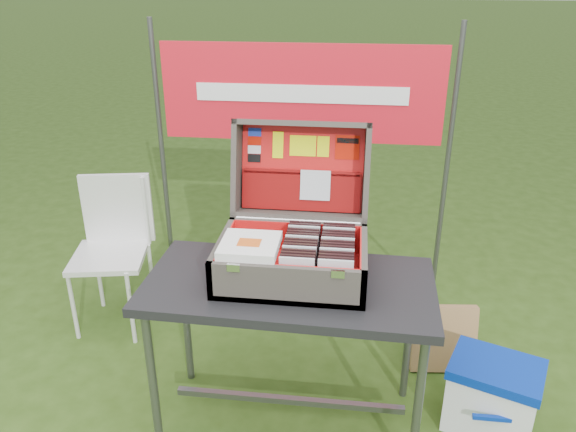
# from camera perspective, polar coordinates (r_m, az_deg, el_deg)

# --- Properties ---
(ground) EXTENTS (80.00, 80.00, 0.00)m
(ground) POSITION_cam_1_polar(r_m,az_deg,el_deg) (2.86, -1.26, -19.10)
(ground) COLOR #294311
(ground) RESTS_ON ground
(table) EXTENTS (1.22, 0.64, 0.75)m
(table) POSITION_cam_1_polar(r_m,az_deg,el_deg) (2.56, 0.11, -13.93)
(table) COLOR black
(table) RESTS_ON ground
(table_top) EXTENTS (1.22, 0.64, 0.04)m
(table_top) POSITION_cam_1_polar(r_m,az_deg,el_deg) (2.36, 0.11, -7.08)
(table_top) COLOR black
(table_top) RESTS_ON ground
(table_leg_fl) EXTENTS (0.04, 0.04, 0.71)m
(table_leg_fl) POSITION_cam_1_polar(r_m,az_deg,el_deg) (2.50, -13.55, -16.35)
(table_leg_fl) COLOR #59595B
(table_leg_fl) RESTS_ON ground
(table_leg_fr) EXTENTS (0.04, 0.04, 0.71)m
(table_leg_fr) POSITION_cam_1_polar(r_m,az_deg,el_deg) (2.40, 13.05, -18.45)
(table_leg_fr) COLOR #59595B
(table_leg_fr) RESTS_ON ground
(table_leg_bl) EXTENTS (0.04, 0.04, 0.71)m
(table_leg_bl) POSITION_cam_1_polar(r_m,az_deg,el_deg) (2.86, -10.30, -10.29)
(table_leg_bl) COLOR #59595B
(table_leg_bl) RESTS_ON ground
(table_leg_br) EXTENTS (0.04, 0.04, 0.71)m
(table_leg_br) POSITION_cam_1_polar(r_m,az_deg,el_deg) (2.77, 12.17, -11.77)
(table_leg_br) COLOR #59595B
(table_leg_br) RESTS_ON ground
(table_brace) EXTENTS (1.05, 0.03, 0.03)m
(table_brace) POSITION_cam_1_polar(r_m,az_deg,el_deg) (2.73, 0.10, -18.19)
(table_brace) COLOR #59595B
(table_brace) RESTS_ON ground
(suitcase) EXTENTS (0.62, 0.60, 0.57)m
(suitcase) POSITION_cam_1_polar(r_m,az_deg,el_deg) (2.30, 0.58, 0.64)
(suitcase) COLOR #4C4740
(suitcase) RESTS_ON table
(suitcase_base_bottom) EXTENTS (0.62, 0.44, 0.02)m
(suitcase_base_bottom) POSITION_cam_1_polar(r_m,az_deg,el_deg) (2.37, 0.39, -6.01)
(suitcase_base_bottom) COLOR #4C4740
(suitcase_base_bottom) RESTS_ON table_top
(suitcase_base_wall_front) EXTENTS (0.62, 0.02, 0.16)m
(suitcase_base_wall_front) POSITION_cam_1_polar(r_m,az_deg,el_deg) (2.16, -0.25, -7.11)
(suitcase_base_wall_front) COLOR #4C4740
(suitcase_base_wall_front) RESTS_ON table_top
(suitcase_base_wall_back) EXTENTS (0.62, 0.02, 0.16)m
(suitcase_base_wall_back) POSITION_cam_1_polar(r_m,az_deg,el_deg) (2.52, 0.95, -2.29)
(suitcase_base_wall_back) COLOR #4C4740
(suitcase_base_wall_back) RESTS_ON table_top
(suitcase_base_wall_left) EXTENTS (0.02, 0.44, 0.16)m
(suitcase_base_wall_left) POSITION_cam_1_polar(r_m,az_deg,el_deg) (2.39, -6.69, -4.07)
(suitcase_base_wall_left) COLOR #4C4740
(suitcase_base_wall_left) RESTS_ON table_top
(suitcase_base_wall_right) EXTENTS (0.02, 0.44, 0.16)m
(suitcase_base_wall_right) POSITION_cam_1_polar(r_m,az_deg,el_deg) (2.33, 7.67, -4.90)
(suitcase_base_wall_right) COLOR #4C4740
(suitcase_base_wall_right) RESTS_ON table_top
(suitcase_liner_floor) EXTENTS (0.57, 0.39, 0.01)m
(suitcase_liner_floor) POSITION_cam_1_polar(r_m,az_deg,el_deg) (2.36, 0.39, -5.69)
(suitcase_liner_floor) COLOR red
(suitcase_liner_floor) RESTS_ON suitcase_base_bottom
(suitcase_latch_left) EXTENTS (0.05, 0.01, 0.03)m
(suitcase_latch_left) POSITION_cam_1_polar(r_m,az_deg,el_deg) (2.14, -5.57, -5.25)
(suitcase_latch_left) COLOR silver
(suitcase_latch_left) RESTS_ON suitcase_base_wall_front
(suitcase_latch_right) EXTENTS (0.05, 0.01, 0.03)m
(suitcase_latch_right) POSITION_cam_1_polar(r_m,az_deg,el_deg) (2.10, 5.10, -5.90)
(suitcase_latch_right) COLOR silver
(suitcase_latch_right) RESTS_ON suitcase_base_wall_front
(suitcase_hinge) EXTENTS (0.55, 0.02, 0.02)m
(suitcase_hinge) POSITION_cam_1_polar(r_m,az_deg,el_deg) (2.50, 0.99, -0.47)
(suitcase_hinge) COLOR silver
(suitcase_hinge) RESTS_ON suitcase_base_wall_back
(suitcase_lid_back) EXTENTS (0.62, 0.13, 0.43)m
(suitcase_lid_back) POSITION_cam_1_polar(r_m,az_deg,el_deg) (2.62, 1.49, 4.85)
(suitcase_lid_back) COLOR #4C4740
(suitcase_lid_back) RESTS_ON suitcase_base_wall_back
(suitcase_lid_rim_far) EXTENTS (0.62, 0.17, 0.06)m
(suitcase_lid_rim_far) POSITION_cam_1_polar(r_m,az_deg,el_deg) (2.54, 1.50, 9.39)
(suitcase_lid_rim_far) COLOR #4C4740
(suitcase_lid_rim_far) RESTS_ON suitcase_lid_back
(suitcase_lid_rim_near) EXTENTS (0.62, 0.17, 0.06)m
(suitcase_lid_rim_near) POSITION_cam_1_polar(r_m,az_deg,el_deg) (2.58, 1.18, 0.12)
(suitcase_lid_rim_near) COLOR #4C4740
(suitcase_lid_rim_near) RESTS_ON suitcase_lid_back
(suitcase_lid_rim_left) EXTENTS (0.02, 0.27, 0.47)m
(suitcase_lid_rim_left) POSITION_cam_1_polar(r_m,az_deg,el_deg) (2.59, -5.20, 4.96)
(suitcase_lid_rim_left) COLOR #4C4740
(suitcase_lid_rim_left) RESTS_ON suitcase_lid_back
(suitcase_lid_rim_right) EXTENTS (0.02, 0.27, 0.47)m
(suitcase_lid_rim_right) POSITION_cam_1_polar(r_m,az_deg,el_deg) (2.54, 8.01, 4.41)
(suitcase_lid_rim_right) COLOR #4C4740
(suitcase_lid_rim_right) RESTS_ON suitcase_lid_back
(suitcase_lid_liner) EXTENTS (0.56, 0.10, 0.38)m
(suitcase_lid_liner) POSITION_cam_1_polar(r_m,az_deg,el_deg) (2.60, 1.45, 4.82)
(suitcase_lid_liner) COLOR red
(suitcase_lid_liner) RESTS_ON suitcase_lid_back
(suitcase_liner_wall_front) EXTENTS (0.57, 0.01, 0.14)m
(suitcase_liner_wall_front) POSITION_cam_1_polar(r_m,az_deg,el_deg) (2.16, -0.20, -6.64)
(suitcase_liner_wall_front) COLOR red
(suitcase_liner_wall_front) RESTS_ON suitcase_base_bottom
(suitcase_liner_wall_back) EXTENTS (0.57, 0.01, 0.14)m
(suitcase_liner_wall_back) POSITION_cam_1_polar(r_m,az_deg,el_deg) (2.50, 0.91, -2.19)
(suitcase_liner_wall_back) COLOR red
(suitcase_liner_wall_back) RESTS_ON suitcase_base_bottom
(suitcase_liner_wall_left) EXTENTS (0.01, 0.39, 0.14)m
(suitcase_liner_wall_left) POSITION_cam_1_polar(r_m,az_deg,el_deg) (2.38, -6.35, -3.84)
(suitcase_liner_wall_left) COLOR red
(suitcase_liner_wall_left) RESTS_ON suitcase_base_bottom
(suitcase_liner_wall_right) EXTENTS (0.01, 0.39, 0.14)m
(suitcase_liner_wall_right) POSITION_cam_1_polar(r_m,az_deg,el_deg) (2.32, 7.32, -4.62)
(suitcase_liner_wall_right) COLOR red
(suitcase_liner_wall_right) RESTS_ON suitcase_base_bottom
(suitcase_lid_pocket) EXTENTS (0.55, 0.07, 0.18)m
(suitcase_lid_pocket) POSITION_cam_1_polar(r_m,az_deg,el_deg) (2.60, 1.34, 2.53)
(suitcase_lid_pocket) COLOR maroon
(suitcase_lid_pocket) RESTS_ON suitcase_lid_liner
(suitcase_pocket_edge) EXTENTS (0.54, 0.02, 0.02)m
(suitcase_pocket_edge) POSITION_cam_1_polar(r_m,az_deg,el_deg) (2.58, 1.39, 4.45)
(suitcase_pocket_edge) COLOR maroon
(suitcase_pocket_edge) RESTS_ON suitcase_lid_pocket
(suitcase_pocket_cd) EXTENTS (0.14, 0.04, 0.14)m
(suitcase_pocket_cd) POSITION_cam_1_polar(r_m,az_deg,el_deg) (2.57, 2.79, 3.14)
(suitcase_pocket_cd) COLOR silver
(suitcase_pocket_cd) RESTS_ON suitcase_lid_pocket
(lid_sticker_cc_a) EXTENTS (0.06, 0.01, 0.04)m
(lid_sticker_cc_a) POSITION_cam_1_polar(r_m,az_deg,el_deg) (2.62, -3.40, 8.50)
(lid_sticker_cc_a) COLOR #1933B2
(lid_sticker_cc_a) RESTS_ON suitcase_lid_liner
(lid_sticker_cc_b) EXTENTS (0.06, 0.01, 0.04)m
(lid_sticker_cc_b) POSITION_cam_1_polar(r_m,az_deg,el_deg) (2.62, -3.42, 7.63)
(lid_sticker_cc_b) COLOR #C51200
(lid_sticker_cc_b) RESTS_ON suitcase_lid_liner
(lid_sticker_cc_c) EXTENTS (0.06, 0.01, 0.04)m
(lid_sticker_cc_c) POSITION_cam_1_polar(r_m,az_deg,el_deg) (2.62, -3.43, 6.76)
(lid_sticker_cc_c) COLOR white
(lid_sticker_cc_c) RESTS_ON suitcase_lid_liner
(lid_sticker_cc_d) EXTENTS (0.06, 0.01, 0.04)m
(lid_sticker_cc_d) POSITION_cam_1_polar(r_m,az_deg,el_deg) (2.62, -3.45, 5.88)
(lid_sticker_cc_d) COLOR black
(lid_sticker_cc_d) RESTS_ON suitcase_lid_liner
(lid_card_neon_tall) EXTENTS (0.05, 0.03, 0.12)m
(lid_card_neon_tall) POSITION_cam_1_polar(r_m,az_deg,el_deg) (2.60, -1.03, 7.23)
(lid_card_neon_tall) COLOR #EBF908
(lid_card_neon_tall) RESTS_ON suitcase_lid_liner
(lid_card_neon_main) EXTENTS (0.12, 0.03, 0.09)m
(lid_card_neon_main) POSITION_cam_1_polar(r_m,az_deg,el_deg) (2.59, 1.52, 7.14)
(lid_card_neon_main) COLOR #EBF908
(lid_card_neon_main) RESTS_ON suitcase_lid_liner
(lid_card_neon_small) EXTENTS (0.05, 0.03, 0.09)m
(lid_card_neon_small) POSITION_cam_1_polar(r_m,az_deg,el_deg) (2.58, 3.60, 7.05)
(lid_card_neon_small) COLOR #EBF908
(lid_card_neon_small) RESTS_ON suitcase_lid_liner
(lid_sticker_band) EXTENTS (0.11, 0.03, 0.11)m
(lid_sticker_band) POSITION_cam_1_polar(r_m,az_deg,el_deg) (2.58, 6.05, 6.94)
(lid_sticker_band) COLOR #C51200
(lid_sticker_band) RESTS_ON suitcase_lid_liner
(lid_sticker_band_bar) EXTENTS (0.10, 0.01, 0.02)m
(lid_sticker_band_bar) POSITION_cam_1_polar(r_m,az_deg,el_deg) (2.58, 6.08, 7.61)
(lid_sticker_band_bar) COLOR black
(lid_sticker_band_bar) RESTS_ON suitcase_lid_liner
(cd_left_0) EXTENTS (0.14, 0.01, 0.16)m
(cd_left_0) POSITION_cam_1_polar(r_m,az_deg,el_deg) (2.17, 0.89, -6.09)
(cd_left_0) COLOR silver
(cd_left_0) RESTS_ON suitcase_liner_floor
(cd_left_1) EXTENTS (0.14, 0.01, 0.16)m
(cd_left_1) POSITION_cam_1_polar(r_m,az_deg,el_deg) (2.19, 0.96, -5.78)
(cd_left_1) COLOR black
(cd_left_1) RESTS_ON suitcase_liner_floor
(cd_left_2) EXTENTS (0.14, 0.01, 0.16)m
(cd_left_2) POSITION_cam_1_polar(r_m,az_deg,el_deg) (2.21, 1.02, -5.47)
(cd_left_2) COLOR black
(cd_left_2) RESTS_ON suitcase_liner_floor
(cd_left_3) EXTENTS (0.14, 0.01, 0.16)m
(cd_left_3) POSITION_cam_1_polar(r_m,az_deg,el_deg) (2.24, 1.09, -5.17)
(cd_left_3) COLOR black
(cd_left_3) RESTS_ON suitcase_liner_floor
(cd_left_4) EXTENTS (0.14, 0.01, 0.16)m
(cd_left_4) POSITION_cam_1_polar(r_m,az_deg,el_deg) (2.26, 1.15, -4.88)
(cd_left_4) COLOR silver
(cd_left_4) RESTS_ON suitcase_liner_floor
(cd_left_5) EXTENTS (0.14, 0.01, 0.16)m
(cd_left_5) POSITION_cam_1_polar(r_m,az_deg,el_deg) (2.28, 1.22, -4.59)
(cd_left_5) COLOR black
(cd_left_5) RESTS_ON suitcase_liner_floor
(cd_left_6) EXTENTS (0.14, 0.01, 0.16)m
(cd_left_6) POSITION_cam_1_polar(r_m,az_deg,el_deg) (2.30, 1.28, -4.30)
(cd_left_6) COLOR black
(cd_left_6) RESTS_ON suitcase_liner_floor
(cd_left_7) EXTENTS (0.14, 0.01, 0.16)m
(cd_left_7) POSITION_cam_1_polar(r_m,az_deg,el_deg) (2.32, 1.34, -4.02)
(cd_left_7) COLOR black
(cd_left_7) RESTS_ON suitcase_liner_floor
(cd_left_8) EXTENTS (0.14, 0.01, 0.16)m
(cd_left_8) POSITION_cam_1_polar(r_m,az_deg,el_deg) (2.34, 1.40, -3.75)
(cd_left_8) COLOR silver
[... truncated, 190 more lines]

